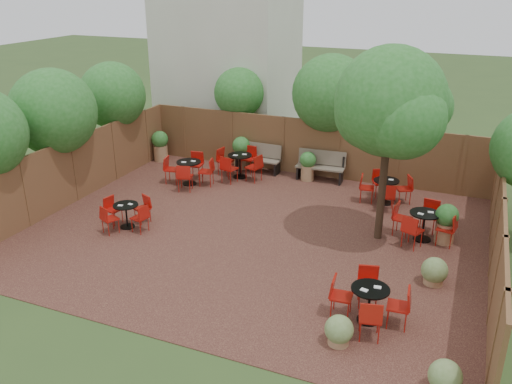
% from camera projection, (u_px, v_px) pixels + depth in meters
% --- Properties ---
extents(ground, '(80.00, 80.00, 0.00)m').
position_uv_depth(ground, '(254.00, 233.00, 14.72)').
color(ground, '#354F23').
rests_on(ground, ground).
extents(courtyard_paving, '(12.00, 10.00, 0.02)m').
position_uv_depth(courtyard_paving, '(254.00, 233.00, 14.71)').
color(courtyard_paving, '#3A1B17').
rests_on(courtyard_paving, ground).
extents(fence_back, '(12.00, 0.08, 2.00)m').
position_uv_depth(fence_back, '(310.00, 148.00, 18.62)').
color(fence_back, brown).
rests_on(fence_back, ground).
extents(fence_left, '(0.08, 10.00, 2.00)m').
position_uv_depth(fence_left, '(74.00, 170.00, 16.48)').
color(fence_left, brown).
rests_on(fence_left, ground).
extents(fence_right, '(0.08, 10.00, 2.00)m').
position_uv_depth(fence_right, '(497.00, 239.00, 12.20)').
color(fence_right, brown).
rests_on(fence_right, ground).
extents(neighbour_building, '(5.00, 4.00, 8.00)m').
position_uv_depth(neighbour_building, '(228.00, 43.00, 21.66)').
color(neighbour_building, beige).
rests_on(neighbour_building, ground).
extents(overhang_foliage, '(15.56, 10.66, 2.69)m').
position_uv_depth(overhang_foliage, '(211.00, 109.00, 16.63)').
color(overhang_foliage, '#266922').
rests_on(overhang_foliage, ground).
extents(courtyard_tree, '(2.85, 2.76, 5.06)m').
position_uv_depth(courtyard_tree, '(389.00, 108.00, 13.09)').
color(courtyard_tree, black).
rests_on(courtyard_tree, courtyard_paving).
extents(park_bench_left, '(1.63, 0.56, 1.00)m').
position_uv_depth(park_bench_left, '(259.00, 157.00, 19.11)').
color(park_bench_left, brown).
rests_on(park_bench_left, courtyard_paving).
extents(park_bench_right, '(1.67, 0.61, 1.02)m').
position_uv_depth(park_bench_right, '(321.00, 165.00, 18.29)').
color(park_bench_right, brown).
rests_on(park_bench_right, courtyard_paving).
extents(bistro_tables, '(9.38, 8.30, 0.94)m').
position_uv_depth(bistro_tables, '(285.00, 200.00, 15.63)').
color(bistro_tables, black).
rests_on(bistro_tables, courtyard_paving).
extents(planters, '(11.09, 3.94, 1.17)m').
position_uv_depth(planters, '(266.00, 165.00, 18.12)').
color(planters, '#97704B').
rests_on(planters, courtyard_paving).
extents(low_shrubs, '(2.52, 4.09, 0.64)m').
position_uv_depth(low_shrubs, '(409.00, 318.00, 10.53)').
color(low_shrubs, '#97704B').
rests_on(low_shrubs, courtyard_paving).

